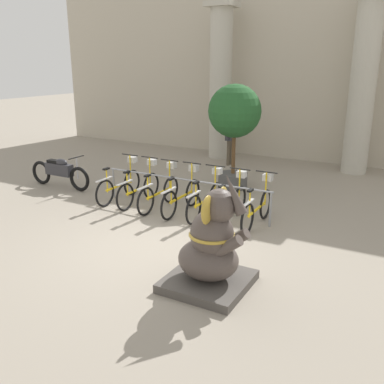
# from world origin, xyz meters

# --- Properties ---
(ground_plane) EXTENTS (60.00, 60.00, 0.00)m
(ground_plane) POSITION_xyz_m (0.00, 0.00, 0.00)
(ground_plane) COLOR gray
(building_facade) EXTENTS (20.00, 0.20, 6.00)m
(building_facade) POSITION_xyz_m (0.00, 8.60, 3.00)
(building_facade) COLOR #BCB29E
(building_facade) RESTS_ON ground_plane
(column_left) EXTENTS (0.94, 0.94, 5.16)m
(column_left) POSITION_xyz_m (-2.30, 7.60, 2.62)
(column_left) COLOR #BCB7A8
(column_left) RESTS_ON ground_plane
(column_right) EXTENTS (0.94, 0.94, 5.16)m
(column_right) POSITION_xyz_m (2.30, 7.60, 2.62)
(column_right) COLOR #BCB7A8
(column_right) RESTS_ON ground_plane
(bike_rack) EXTENTS (4.19, 0.05, 0.77)m
(bike_rack) POSITION_xyz_m (-0.51, 1.95, 0.62)
(bike_rack) COLOR gray
(bike_rack) RESTS_ON ground_plane
(bicycle_0) EXTENTS (0.48, 1.72, 1.07)m
(bicycle_0) POSITION_xyz_m (-2.30, 1.88, 0.40)
(bicycle_0) COLOR black
(bicycle_0) RESTS_ON ground_plane
(bicycle_1) EXTENTS (0.48, 1.72, 1.07)m
(bicycle_1) POSITION_xyz_m (-1.70, 1.88, 0.40)
(bicycle_1) COLOR black
(bicycle_1) RESTS_ON ground_plane
(bicycle_2) EXTENTS (0.48, 1.72, 1.07)m
(bicycle_2) POSITION_xyz_m (-1.10, 1.84, 0.40)
(bicycle_2) COLOR black
(bicycle_2) RESTS_ON ground_plane
(bicycle_3) EXTENTS (0.48, 1.72, 1.07)m
(bicycle_3) POSITION_xyz_m (-0.51, 1.85, 0.40)
(bicycle_3) COLOR black
(bicycle_3) RESTS_ON ground_plane
(bicycle_4) EXTENTS (0.48, 1.72, 1.07)m
(bicycle_4) POSITION_xyz_m (0.09, 1.86, 0.40)
(bicycle_4) COLOR black
(bicycle_4) RESTS_ON ground_plane
(bicycle_5) EXTENTS (0.48, 1.72, 1.07)m
(bicycle_5) POSITION_xyz_m (0.69, 1.86, 0.40)
(bicycle_5) COLOR black
(bicycle_5) RESTS_ON ground_plane
(bicycle_6) EXTENTS (0.48, 1.72, 1.07)m
(bicycle_6) POSITION_xyz_m (1.29, 1.88, 0.40)
(bicycle_6) COLOR black
(bicycle_6) RESTS_ON ground_plane
(elephant_statue) EXTENTS (1.22, 1.22, 1.85)m
(elephant_statue) POSITION_xyz_m (1.57, -0.86, 0.63)
(elephant_statue) COLOR #4C4742
(elephant_statue) RESTS_ON ground_plane
(motorcycle) EXTENTS (2.07, 0.55, 0.92)m
(motorcycle) POSITION_xyz_m (-4.41, 1.97, 0.45)
(motorcycle) COLOR black
(motorcycle) RESTS_ON ground_plane
(person_pedestrian) EXTENTS (0.22, 0.47, 1.69)m
(person_pedestrian) POSITION_xyz_m (-1.49, 6.64, 1.01)
(person_pedestrian) COLOR brown
(person_pedestrian) RESTS_ON ground_plane
(potted_tree) EXTENTS (1.39, 1.39, 2.76)m
(potted_tree) POSITION_xyz_m (-0.30, 4.23, 1.91)
(potted_tree) COLOR #4C4C4C
(potted_tree) RESTS_ON ground_plane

